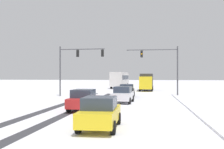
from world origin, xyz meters
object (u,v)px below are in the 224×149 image
at_px(traffic_signal_near_left, 76,60).
at_px(traffic_signal_near_right, 163,62).
at_px(bus_oncoming, 120,79).
at_px(car_yellow_cab_fourth, 100,113).
at_px(car_white_second, 123,94).
at_px(car_black_lead, 127,91).
at_px(box_truck_delivery, 146,81).
at_px(car_red_third, 84,100).

height_order(traffic_signal_near_left, traffic_signal_near_right, same).
bearing_deg(bus_oncoming, car_yellow_cab_fourth, -84.98).
bearing_deg(car_white_second, car_black_lead, 91.55).
relative_size(traffic_signal_near_right, car_white_second, 1.61).
xyz_separation_m(car_black_lead, car_white_second, (0.18, -6.71, 0.00)).
height_order(traffic_signal_near_right, car_black_lead, traffic_signal_near_right).
bearing_deg(car_black_lead, car_white_second, -88.45).
xyz_separation_m(bus_oncoming, box_truck_delivery, (5.80, -9.23, -0.36)).
bearing_deg(car_white_second, box_truck_delivery, 84.39).
relative_size(traffic_signal_near_right, car_black_lead, 1.63).
xyz_separation_m(car_yellow_cab_fourth, bus_oncoming, (-3.79, 43.24, 1.18)).
relative_size(traffic_signal_near_right, bus_oncoming, 0.61).
height_order(traffic_signal_near_right, car_red_third, traffic_signal_near_right).
height_order(traffic_signal_near_left, bus_oncoming, traffic_signal_near_left).
xyz_separation_m(traffic_signal_near_left, car_white_second, (6.91, -7.18, -3.83)).
distance_m(traffic_signal_near_left, car_black_lead, 7.75).
relative_size(car_white_second, bus_oncoming, 0.38).
height_order(car_yellow_cab_fourth, box_truck_delivery, box_truck_delivery).
relative_size(bus_oncoming, box_truck_delivery, 1.49).
bearing_deg(box_truck_delivery, traffic_signal_near_right, -79.50).
height_order(traffic_signal_near_left, box_truck_delivery, traffic_signal_near_left).
distance_m(car_black_lead, box_truck_delivery, 14.84).
bearing_deg(car_black_lead, box_truck_delivery, 81.15).
height_order(bus_oncoming, box_truck_delivery, bus_oncoming).
bearing_deg(box_truck_delivery, car_black_lead, -98.85).
bearing_deg(box_truck_delivery, car_red_third, -99.40).
bearing_deg(bus_oncoming, box_truck_delivery, -57.87).
relative_size(car_black_lead, box_truck_delivery, 0.55).
bearing_deg(box_truck_delivery, car_white_second, -95.61).
distance_m(car_black_lead, car_yellow_cab_fourth, 19.38).
distance_m(traffic_signal_near_right, car_yellow_cab_fourth, 22.55).
distance_m(traffic_signal_near_right, car_white_second, 10.79).
relative_size(car_red_third, bus_oncoming, 0.37).
bearing_deg(car_red_third, car_yellow_cab_fourth, -68.98).
bearing_deg(car_white_second, car_red_third, -111.95).
height_order(car_white_second, bus_oncoming, bus_oncoming).
bearing_deg(car_black_lead, traffic_signal_near_left, 176.01).
bearing_deg(box_truck_delivery, traffic_signal_near_left, -122.43).
bearing_deg(traffic_signal_near_left, car_black_lead, -3.99).
relative_size(car_yellow_cab_fourth, box_truck_delivery, 0.55).
relative_size(traffic_signal_near_left, car_black_lead, 1.58).
xyz_separation_m(traffic_signal_near_left, car_yellow_cab_fourth, (7.00, -19.84, -3.83)).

